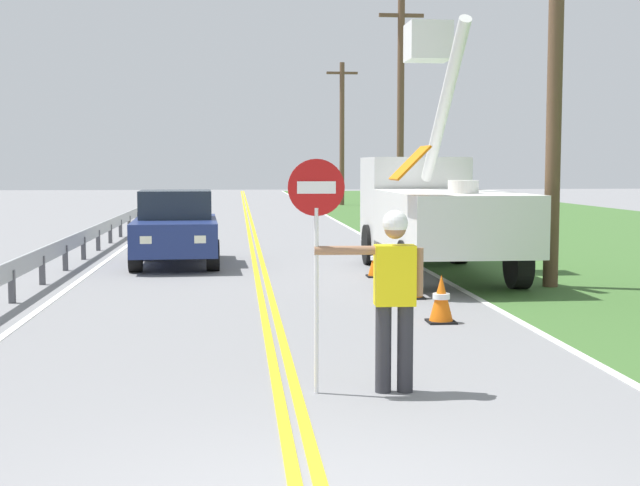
{
  "coord_description": "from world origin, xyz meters",
  "views": [
    {
      "loc": [
        -0.48,
        -5.29,
        2.26
      ],
      "look_at": [
        0.65,
        6.8,
        1.2
      ],
      "focal_mm": 49.63,
      "sensor_mm": 36.0,
      "label": 1
    }
  ],
  "objects_px": {
    "flagger_worker": "(394,289)",
    "traffic_cone_mid": "(413,279)",
    "utility_bucket_truck": "(433,207)",
    "utility_pole_near": "(556,37)",
    "traffic_cone_tail": "(377,260)",
    "traffic_cone_lead": "(441,300)",
    "stop_sign_paddle": "(316,222)",
    "oncoming_sedan_nearest": "(176,229)",
    "utility_pole_far": "(342,131)",
    "utility_pole_mid": "(401,107)"
  },
  "relations": [
    {
      "from": "utility_pole_near",
      "to": "traffic_cone_tail",
      "type": "relative_size",
      "value": 12.67
    },
    {
      "from": "oncoming_sedan_nearest",
      "to": "utility_pole_near",
      "type": "bearing_deg",
      "value": -31.35
    },
    {
      "from": "oncoming_sedan_nearest",
      "to": "utility_pole_far",
      "type": "height_order",
      "value": "utility_pole_far"
    },
    {
      "from": "utility_pole_near",
      "to": "utility_pole_mid",
      "type": "bearing_deg",
      "value": 87.85
    },
    {
      "from": "stop_sign_paddle",
      "to": "traffic_cone_mid",
      "type": "relative_size",
      "value": 3.33
    },
    {
      "from": "stop_sign_paddle",
      "to": "utility_bucket_truck",
      "type": "bearing_deg",
      "value": 71.03
    },
    {
      "from": "utility_pole_far",
      "to": "traffic_cone_mid",
      "type": "distance_m",
      "value": 36.63
    },
    {
      "from": "flagger_worker",
      "to": "traffic_cone_mid",
      "type": "xyz_separation_m",
      "value": [
        1.44,
        6.19,
        -0.71
      ]
    },
    {
      "from": "utility_bucket_truck",
      "to": "utility_pole_mid",
      "type": "xyz_separation_m",
      "value": [
        2.47,
        17.03,
        3.2
      ]
    },
    {
      "from": "utility_pole_mid",
      "to": "utility_pole_far",
      "type": "relative_size",
      "value": 1.08
    },
    {
      "from": "oncoming_sedan_nearest",
      "to": "traffic_cone_mid",
      "type": "height_order",
      "value": "oncoming_sedan_nearest"
    },
    {
      "from": "traffic_cone_mid",
      "to": "traffic_cone_tail",
      "type": "height_order",
      "value": "same"
    },
    {
      "from": "flagger_worker",
      "to": "stop_sign_paddle",
      "type": "bearing_deg",
      "value": 178.01
    },
    {
      "from": "stop_sign_paddle",
      "to": "traffic_cone_lead",
      "type": "height_order",
      "value": "stop_sign_paddle"
    },
    {
      "from": "utility_pole_far",
      "to": "traffic_cone_lead",
      "type": "height_order",
      "value": "utility_pole_far"
    },
    {
      "from": "flagger_worker",
      "to": "traffic_cone_lead",
      "type": "bearing_deg",
      "value": 70.11
    },
    {
      "from": "flagger_worker",
      "to": "utility_bucket_truck",
      "type": "bearing_deg",
      "value": 75.22
    },
    {
      "from": "utility_pole_near",
      "to": "traffic_cone_mid",
      "type": "xyz_separation_m",
      "value": [
        -2.87,
        -1.2,
        -4.29
      ]
    },
    {
      "from": "utility_bucket_truck",
      "to": "oncoming_sedan_nearest",
      "type": "bearing_deg",
      "value": 159.27
    },
    {
      "from": "utility_pole_mid",
      "to": "traffic_cone_tail",
      "type": "height_order",
      "value": "utility_pole_mid"
    },
    {
      "from": "traffic_cone_lead",
      "to": "traffic_cone_tail",
      "type": "relative_size",
      "value": 1.0
    },
    {
      "from": "utility_pole_mid",
      "to": "traffic_cone_lead",
      "type": "height_order",
      "value": "utility_pole_mid"
    },
    {
      "from": "traffic_cone_lead",
      "to": "traffic_cone_tail",
      "type": "xyz_separation_m",
      "value": [
        -0.1,
        5.34,
        0.0
      ]
    },
    {
      "from": "utility_bucket_truck",
      "to": "utility_pole_near",
      "type": "bearing_deg",
      "value": -53.26
    },
    {
      "from": "traffic_cone_mid",
      "to": "traffic_cone_tail",
      "type": "bearing_deg",
      "value": 92.87
    },
    {
      "from": "stop_sign_paddle",
      "to": "traffic_cone_tail",
      "type": "relative_size",
      "value": 3.33
    },
    {
      "from": "traffic_cone_mid",
      "to": "traffic_cone_lead",
      "type": "bearing_deg",
      "value": -91.27
    },
    {
      "from": "utility_pole_near",
      "to": "utility_pole_far",
      "type": "relative_size",
      "value": 1.08
    },
    {
      "from": "utility_bucket_truck",
      "to": "oncoming_sedan_nearest",
      "type": "distance_m",
      "value": 5.92
    },
    {
      "from": "flagger_worker",
      "to": "utility_pole_far",
      "type": "bearing_deg",
      "value": 83.91
    },
    {
      "from": "utility_bucket_truck",
      "to": "utility_pole_near",
      "type": "relative_size",
      "value": 0.77
    },
    {
      "from": "stop_sign_paddle",
      "to": "utility_pole_far",
      "type": "xyz_separation_m",
      "value": [
        5.3,
        42.44,
        2.57
      ]
    },
    {
      "from": "traffic_cone_tail",
      "to": "utility_pole_far",
      "type": "bearing_deg",
      "value": 84.44
    },
    {
      "from": "flagger_worker",
      "to": "traffic_cone_mid",
      "type": "relative_size",
      "value": 2.61
    },
    {
      "from": "oncoming_sedan_nearest",
      "to": "utility_pole_near",
      "type": "xyz_separation_m",
      "value": [
        7.25,
        -4.42,
        3.79
      ]
    },
    {
      "from": "utility_pole_far",
      "to": "traffic_cone_tail",
      "type": "distance_m",
      "value": 33.69
    },
    {
      "from": "traffic_cone_mid",
      "to": "stop_sign_paddle",
      "type": "bearing_deg",
      "value": -109.71
    },
    {
      "from": "traffic_cone_lead",
      "to": "traffic_cone_mid",
      "type": "height_order",
      "value": "same"
    },
    {
      "from": "utility_bucket_truck",
      "to": "oncoming_sedan_nearest",
      "type": "xyz_separation_m",
      "value": [
        -5.51,
        2.09,
        -0.58
      ]
    },
    {
      "from": "utility_pole_mid",
      "to": "traffic_cone_tail",
      "type": "relative_size",
      "value": 12.63
    },
    {
      "from": "stop_sign_paddle",
      "to": "traffic_cone_mid",
      "type": "distance_m",
      "value": 6.69
    },
    {
      "from": "utility_pole_near",
      "to": "traffic_cone_lead",
      "type": "xyz_separation_m",
      "value": [
        -2.92,
        -3.56,
        -4.29
      ]
    },
    {
      "from": "utility_bucket_truck",
      "to": "traffic_cone_lead",
      "type": "xyz_separation_m",
      "value": [
        -1.18,
        -5.89,
        -1.07
      ]
    },
    {
      "from": "utility_pole_near",
      "to": "traffic_cone_lead",
      "type": "distance_m",
      "value": 6.29
    },
    {
      "from": "oncoming_sedan_nearest",
      "to": "traffic_cone_tail",
      "type": "xyz_separation_m",
      "value": [
        4.24,
        -2.64,
        -0.5
      ]
    },
    {
      "from": "utility_bucket_truck",
      "to": "utility_pole_mid",
      "type": "bearing_deg",
      "value": 81.76
    },
    {
      "from": "utility_pole_near",
      "to": "traffic_cone_lead",
      "type": "height_order",
      "value": "utility_pole_near"
    },
    {
      "from": "utility_pole_near",
      "to": "flagger_worker",
      "type": "bearing_deg",
      "value": -120.22
    },
    {
      "from": "stop_sign_paddle",
      "to": "traffic_cone_tail",
      "type": "distance_m",
      "value": 9.47
    },
    {
      "from": "oncoming_sedan_nearest",
      "to": "utility_pole_near",
      "type": "distance_m",
      "value": 9.3
    }
  ]
}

